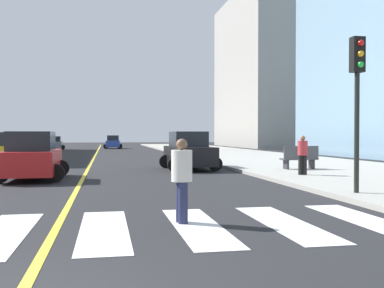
# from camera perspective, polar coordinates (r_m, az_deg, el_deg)

# --- Properties ---
(sidewalk_kerb_east) EXTENTS (10.00, 120.00, 0.15)m
(sidewalk_kerb_east) POSITION_cam_1_polar(r_m,az_deg,el_deg) (27.26, 13.79, -2.53)
(sidewalk_kerb_east) COLOR #9E9B93
(sidewalk_kerb_east) RESTS_ON ground
(crosswalk_paint) EXTENTS (13.50, 4.00, 0.01)m
(crosswalk_paint) POSITION_cam_1_polar(r_m,az_deg,el_deg) (9.00, -16.72, -10.36)
(crosswalk_paint) COLOR silver
(crosswalk_paint) RESTS_ON ground
(lane_divider_paint) EXTENTS (0.16, 80.00, 0.01)m
(lane_divider_paint) POSITION_cam_1_polar(r_m,az_deg,el_deg) (44.82, -11.83, -1.20)
(lane_divider_paint) COLOR yellow
(lane_divider_paint) RESTS_ON ground
(parking_garage_concrete) EXTENTS (18.00, 24.00, 23.25)m
(parking_garage_concrete) POSITION_cam_1_polar(r_m,az_deg,el_deg) (74.35, 11.84, 8.68)
(parking_garage_concrete) COLOR #9E9B93
(parking_garage_concrete) RESTS_ON ground
(car_green_nearest) EXTENTS (2.37, 3.79, 1.69)m
(car_green_nearest) POSITION_cam_1_polar(r_m,az_deg,el_deg) (39.38, -19.45, -0.41)
(car_green_nearest) COLOR #236B42
(car_green_nearest) RESTS_ON ground
(car_gray_second) EXTENTS (2.43, 3.79, 1.66)m
(car_gray_second) POSITION_cam_1_polar(r_m,az_deg,el_deg) (57.78, -16.70, 0.05)
(car_gray_second) COLOR slate
(car_gray_second) RESTS_ON ground
(car_red_third) EXTENTS (2.73, 4.35, 1.93)m
(car_red_third) POSITION_cam_1_polar(r_m,az_deg,el_deg) (19.45, -19.24, -1.56)
(car_red_third) COLOR red
(car_red_third) RESTS_ON ground
(car_yellow_fourth) EXTENTS (2.78, 4.41, 1.96)m
(car_yellow_fourth) POSITION_cam_1_polar(r_m,az_deg,el_deg) (28.92, -22.64, -0.71)
(car_yellow_fourth) COLOR gold
(car_yellow_fourth) RESTS_ON ground
(car_blue_fifth) EXTENTS (2.57, 4.02, 1.76)m
(car_blue_fifth) POSITION_cam_1_polar(r_m,az_deg,el_deg) (61.97, -9.79, 0.20)
(car_blue_fifth) COLOR #2D479E
(car_blue_fifth) RESTS_ON ground
(car_black_sixth) EXTENTS (2.85, 4.48, 1.98)m
(car_black_sixth) POSITION_cam_1_polar(r_m,az_deg,el_deg) (23.92, -0.38, -0.97)
(car_black_sixth) COLOR black
(car_black_sixth) RESTS_ON ground
(traffic_light_near_corner) EXTENTS (0.36, 0.41, 4.42)m
(traffic_light_near_corner) POSITION_cam_1_polar(r_m,az_deg,el_deg) (13.91, 19.87, 7.16)
(traffic_light_near_corner) COLOR black
(traffic_light_near_corner) RESTS_ON sidewalk_kerb_east
(park_bench) EXTENTS (1.83, 0.65, 1.12)m
(park_bench) POSITION_cam_1_polar(r_m,az_deg,el_deg) (22.78, 13.24, -1.69)
(park_bench) COLOR #47474C
(park_bench) RESTS_ON sidewalk_kerb_east
(pedestrian_crossing) EXTENTS (0.42, 0.42, 1.72)m
(pedestrian_crossing) POSITION_cam_1_polar(r_m,az_deg,el_deg) (9.31, -1.28, -4.09)
(pedestrian_crossing) COLOR #232847
(pedestrian_crossing) RESTS_ON ground
(pedestrian_waiting_east) EXTENTS (0.40, 0.40, 1.63)m
(pedestrian_waiting_east) POSITION_cam_1_polar(r_m,az_deg,el_deg) (19.48, 13.59, -1.11)
(pedestrian_waiting_east) COLOR black
(pedestrian_waiting_east) RESTS_ON sidewalk_kerb_east
(fire_hydrant) EXTENTS (0.26, 0.26, 0.89)m
(fire_hydrant) POSITION_cam_1_polar(r_m,az_deg,el_deg) (33.72, 1.99, -0.95)
(fire_hydrant) COLOR red
(fire_hydrant) RESTS_ON sidewalk_kerb_east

